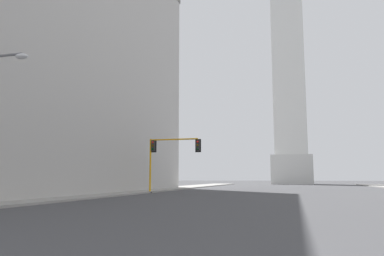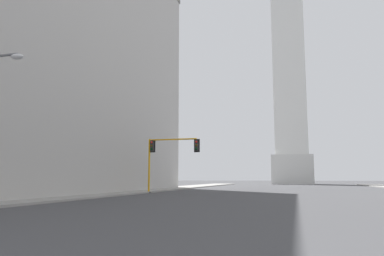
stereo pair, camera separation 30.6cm
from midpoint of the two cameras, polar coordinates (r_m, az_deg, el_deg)
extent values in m
cube|color=gray|center=(38.92, -10.26, -9.60)|extent=(5.00, 109.67, 0.15)
cube|color=#B2AFAA|center=(41.76, -27.01, 11.06)|extent=(21.17, 47.54, 28.57)
cube|color=silver|center=(93.63, 14.88, -6.17)|extent=(9.50, 9.50, 6.88)
cube|color=silver|center=(99.20, 14.26, 11.96)|extent=(7.60, 7.60, 54.90)
cylinder|color=orange|center=(38.46, -6.60, -5.73)|extent=(0.18, 0.18, 5.46)
cylinder|color=#262626|center=(38.47, -6.66, -9.73)|extent=(0.40, 0.40, 0.10)
cube|color=black|center=(38.47, -6.15, -2.71)|extent=(0.37, 0.37, 1.10)
cube|color=black|center=(38.64, -6.08, -2.74)|extent=(0.58, 0.08, 1.32)
sphere|color=red|center=(38.32, -6.23, -2.18)|extent=(0.22, 0.22, 0.22)
sphere|color=#483506|center=(38.29, -6.24, -2.69)|extent=(0.22, 0.22, 0.22)
sphere|color=#073410|center=(38.26, -6.24, -3.20)|extent=(0.22, 0.22, 0.22)
cylinder|color=orange|center=(37.78, -3.01, -1.74)|extent=(5.00, 0.14, 0.14)
sphere|color=orange|center=(38.63, -6.54, -1.83)|extent=(0.18, 0.18, 0.18)
cube|color=black|center=(37.01, 0.66, -2.67)|extent=(0.37, 0.37, 1.10)
cube|color=black|center=(37.18, 0.71, -2.70)|extent=(0.58, 0.08, 1.32)
sphere|color=red|center=(36.85, 0.61, -2.12)|extent=(0.22, 0.22, 0.22)
sphere|color=#483506|center=(36.82, 0.61, -2.65)|extent=(0.22, 0.22, 0.22)
sphere|color=#073410|center=(36.79, 0.61, -3.18)|extent=(0.22, 0.22, 0.22)
cylinder|color=slate|center=(19.95, -27.58, 9.70)|extent=(2.37, 0.12, 0.12)
ellipsoid|color=silver|center=(19.15, -24.96, 9.87)|extent=(0.64, 0.36, 0.26)
camera|label=1|loc=(0.15, -90.14, 0.02)|focal=35.00mm
camera|label=2|loc=(0.15, 89.86, -0.02)|focal=35.00mm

